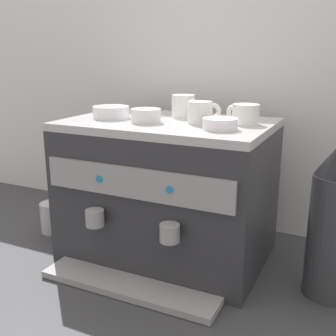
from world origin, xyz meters
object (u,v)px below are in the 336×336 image
(espresso_machine, at_px, (167,190))
(ceramic_bowl_1, at_px, (111,112))
(ceramic_bowl_0, at_px, (146,116))
(ceramic_bowl_2, at_px, (220,124))
(milk_pitcher, at_px, (53,217))
(ceramic_cup_1, at_px, (245,114))
(ceramic_cup_2, at_px, (184,106))
(ceramic_cup_0, at_px, (201,113))

(espresso_machine, relative_size, ceramic_bowl_1, 5.42)
(ceramic_bowl_0, bearing_deg, ceramic_bowl_1, 168.90)
(ceramic_bowl_0, height_order, ceramic_bowl_2, ceramic_bowl_0)
(ceramic_bowl_1, xyz_separation_m, milk_pitcher, (-0.28, 0.00, -0.42))
(ceramic_cup_1, relative_size, ceramic_bowl_1, 0.94)
(ceramic_bowl_0, relative_size, ceramic_bowl_1, 0.78)
(ceramic_cup_2, distance_m, ceramic_bowl_1, 0.24)
(ceramic_bowl_0, bearing_deg, ceramic_cup_2, 65.57)
(ceramic_cup_1, bearing_deg, ceramic_bowl_0, -160.00)
(espresso_machine, xyz_separation_m, milk_pitcher, (-0.47, -0.03, -0.17))
(ceramic_cup_2, distance_m, ceramic_bowl_0, 0.16)
(ceramic_bowl_1, bearing_deg, ceramic_cup_0, 4.93)
(espresso_machine, relative_size, milk_pitcher, 5.57)
(ceramic_bowl_0, distance_m, ceramic_bowl_2, 0.25)
(ceramic_cup_1, height_order, ceramic_cup_2, ceramic_cup_2)
(ceramic_cup_2, bearing_deg, ceramic_cup_0, -43.10)
(ceramic_bowl_0, xyz_separation_m, ceramic_bowl_1, (-0.15, 0.03, -0.00))
(ceramic_cup_1, height_order, ceramic_bowl_2, ceramic_cup_1)
(ceramic_cup_2, xyz_separation_m, ceramic_bowl_1, (-0.21, -0.12, -0.02))
(milk_pitcher, bearing_deg, ceramic_cup_1, 5.69)
(ceramic_cup_0, bearing_deg, ceramic_cup_1, 21.33)
(milk_pitcher, bearing_deg, ceramic_cup_2, 12.76)
(ceramic_cup_1, distance_m, ceramic_bowl_2, 0.13)
(ceramic_cup_0, bearing_deg, ceramic_bowl_1, -175.07)
(ceramic_cup_1, relative_size, ceramic_bowl_0, 1.21)
(espresso_machine, relative_size, ceramic_cup_1, 5.77)
(espresso_machine, height_order, ceramic_cup_1, ceramic_cup_1)
(ceramic_cup_2, relative_size, ceramic_bowl_0, 1.18)
(milk_pitcher, bearing_deg, ceramic_bowl_1, -0.57)
(ceramic_cup_2, xyz_separation_m, ceramic_bowl_2, (0.18, -0.16, -0.02))
(ceramic_bowl_1, bearing_deg, espresso_machine, 9.83)
(ceramic_bowl_1, bearing_deg, ceramic_cup_1, 9.79)
(ceramic_cup_0, xyz_separation_m, ceramic_bowl_1, (-0.31, -0.03, -0.02))
(ceramic_cup_2, height_order, ceramic_bowl_2, ceramic_cup_2)
(ceramic_cup_0, xyz_separation_m, ceramic_cup_2, (-0.09, 0.09, 0.00))
(ceramic_bowl_0, distance_m, milk_pitcher, 0.60)
(espresso_machine, xyz_separation_m, ceramic_bowl_2, (0.20, -0.08, 0.25))
(ceramic_cup_2, bearing_deg, ceramic_bowl_2, -41.67)
(ceramic_cup_0, distance_m, ceramic_bowl_1, 0.31)
(ceramic_bowl_0, xyz_separation_m, milk_pitcher, (-0.43, 0.03, -0.42))
(espresso_machine, distance_m, ceramic_bowl_1, 0.32)
(ceramic_cup_1, xyz_separation_m, ceramic_bowl_0, (-0.28, -0.10, -0.01))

